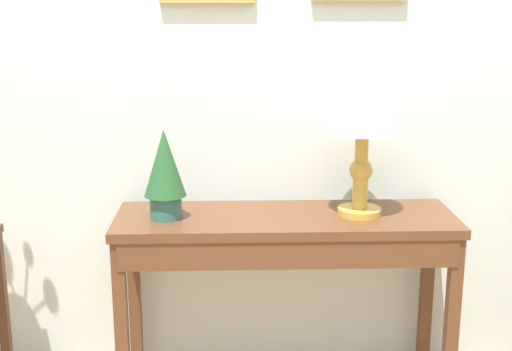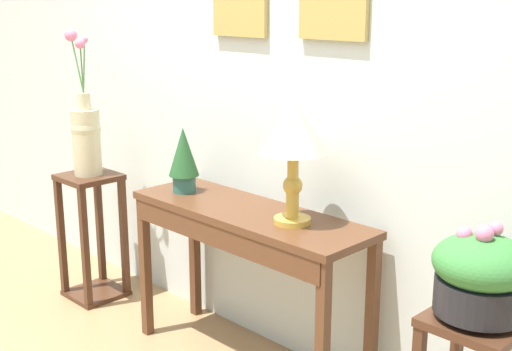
{
  "view_description": "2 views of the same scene",
  "coord_description": "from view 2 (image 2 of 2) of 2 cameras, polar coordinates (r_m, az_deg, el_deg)",
  "views": [
    {
      "loc": [
        -0.13,
        -1.22,
        1.53
      ],
      "look_at": [
        -0.05,
        1.1,
        0.94
      ],
      "focal_mm": 48.59,
      "sensor_mm": 36.0,
      "label": 1
    },
    {
      "loc": [
        2.18,
        -0.88,
        1.71
      ],
      "look_at": [
        0.11,
        1.18,
        0.94
      ],
      "focal_mm": 48.04,
      "sensor_mm": 36.0,
      "label": 2
    }
  ],
  "objects": [
    {
      "name": "back_wall_with_art",
      "position": [
        3.22,
        2.22,
        9.18
      ],
      "size": [
        9.0,
        0.13,
        2.8
      ],
      "color": "silver",
      "rests_on": "ground"
    },
    {
      "name": "console_table",
      "position": [
        3.12,
        -0.97,
        -4.95
      ],
      "size": [
        1.23,
        0.39,
        0.78
      ],
      "color": "#56331E",
      "rests_on": "ground"
    },
    {
      "name": "table_lamp",
      "position": [
        2.82,
        3.14,
        3.51
      ],
      "size": [
        0.28,
        0.28,
        0.53
      ],
      "color": "gold",
      "rests_on": "console_table"
    },
    {
      "name": "potted_plant_on_console",
      "position": [
        3.35,
        -6.05,
        1.53
      ],
      "size": [
        0.15,
        0.15,
        0.32
      ],
      "color": "#2D665B",
      "rests_on": "console_table"
    },
    {
      "name": "pedestal_stand_left",
      "position": [
        4.07,
        -13.44,
        -4.95
      ],
      "size": [
        0.3,
        0.3,
        0.74
      ],
      "color": "#472819",
      "rests_on": "ground"
    },
    {
      "name": "flower_vase_tall_left",
      "position": [
        3.91,
        -13.98,
        3.46
      ],
      "size": [
        0.22,
        0.17,
        0.8
      ],
      "color": "beige",
      "rests_on": "pedestal_stand_left"
    },
    {
      "name": "planter_bowl_wide_right",
      "position": [
        2.32,
        18.23,
        -7.8
      ],
      "size": [
        0.31,
        0.31,
        0.33
      ],
      "color": "black",
      "rests_on": "pedestal_stand_right"
    }
  ]
}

